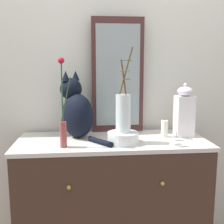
{
  "coord_description": "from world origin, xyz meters",
  "views": [
    {
      "loc": [
        -0.17,
        -1.76,
        1.39
      ],
      "look_at": [
        0.0,
        0.0,
        1.09
      ],
      "focal_mm": 45.49,
      "sensor_mm": 36.0,
      "label": 1
    }
  ],
  "objects_px": {
    "cat_sitting": "(76,110)",
    "vase_slim_green": "(63,121)",
    "mirror_leaning": "(118,76)",
    "bowl_porcelain": "(123,138)",
    "jar_lidded_porcelain": "(184,112)",
    "sideboard": "(112,205)",
    "candle_pillar": "(164,129)",
    "vase_glass_clear": "(123,111)"
  },
  "relations": [
    {
      "from": "bowl_porcelain",
      "to": "candle_pillar",
      "type": "xyz_separation_m",
      "value": [
        0.29,
        0.12,
        0.02
      ]
    },
    {
      "from": "vase_slim_green",
      "to": "jar_lidded_porcelain",
      "type": "height_order",
      "value": "vase_slim_green"
    },
    {
      "from": "jar_lidded_porcelain",
      "to": "vase_glass_clear",
      "type": "bearing_deg",
      "value": -162.21
    },
    {
      "from": "cat_sitting",
      "to": "bowl_porcelain",
      "type": "distance_m",
      "value": 0.36
    },
    {
      "from": "vase_glass_clear",
      "to": "jar_lidded_porcelain",
      "type": "bearing_deg",
      "value": 17.79
    },
    {
      "from": "bowl_porcelain",
      "to": "jar_lidded_porcelain",
      "type": "bearing_deg",
      "value": 17.84
    },
    {
      "from": "mirror_leaning",
      "to": "jar_lidded_porcelain",
      "type": "distance_m",
      "value": 0.52
    },
    {
      "from": "mirror_leaning",
      "to": "vase_slim_green",
      "type": "xyz_separation_m",
      "value": [
        -0.36,
        -0.37,
        -0.24
      ]
    },
    {
      "from": "candle_pillar",
      "to": "jar_lidded_porcelain",
      "type": "bearing_deg",
      "value": 8.89
    },
    {
      "from": "jar_lidded_porcelain",
      "to": "sideboard",
      "type": "bearing_deg",
      "value": -173.81
    },
    {
      "from": "mirror_leaning",
      "to": "vase_slim_green",
      "type": "bearing_deg",
      "value": -134.33
    },
    {
      "from": "sideboard",
      "to": "mirror_leaning",
      "type": "height_order",
      "value": "mirror_leaning"
    },
    {
      "from": "vase_slim_green",
      "to": "jar_lidded_porcelain",
      "type": "relative_size",
      "value": 1.45
    },
    {
      "from": "mirror_leaning",
      "to": "candle_pillar",
      "type": "height_order",
      "value": "mirror_leaning"
    },
    {
      "from": "sideboard",
      "to": "cat_sitting",
      "type": "height_order",
      "value": "cat_sitting"
    },
    {
      "from": "bowl_porcelain",
      "to": "vase_glass_clear",
      "type": "height_order",
      "value": "vase_glass_clear"
    },
    {
      "from": "mirror_leaning",
      "to": "bowl_porcelain",
      "type": "height_order",
      "value": "mirror_leaning"
    },
    {
      "from": "sideboard",
      "to": "vase_glass_clear",
      "type": "xyz_separation_m",
      "value": [
        0.06,
        -0.08,
        0.65
      ]
    },
    {
      "from": "vase_slim_green",
      "to": "jar_lidded_porcelain",
      "type": "xyz_separation_m",
      "value": [
        0.79,
        0.2,
        0.0
      ]
    },
    {
      "from": "sideboard",
      "to": "candle_pillar",
      "type": "distance_m",
      "value": 0.62
    },
    {
      "from": "mirror_leaning",
      "to": "bowl_porcelain",
      "type": "xyz_separation_m",
      "value": [
        -0.0,
        -0.31,
        -0.36
      ]
    },
    {
      "from": "cat_sitting",
      "to": "jar_lidded_porcelain",
      "type": "xyz_separation_m",
      "value": [
        0.72,
        -0.03,
        -0.02
      ]
    },
    {
      "from": "bowl_porcelain",
      "to": "mirror_leaning",
      "type": "bearing_deg",
      "value": 89.51
    },
    {
      "from": "bowl_porcelain",
      "to": "vase_glass_clear",
      "type": "relative_size",
      "value": 0.38
    },
    {
      "from": "jar_lidded_porcelain",
      "to": "mirror_leaning",
      "type": "bearing_deg",
      "value": 158.01
    },
    {
      "from": "bowl_porcelain",
      "to": "jar_lidded_porcelain",
      "type": "xyz_separation_m",
      "value": [
        0.43,
        0.14,
        0.13
      ]
    },
    {
      "from": "cat_sitting",
      "to": "jar_lidded_porcelain",
      "type": "distance_m",
      "value": 0.72
    },
    {
      "from": "cat_sitting",
      "to": "vase_glass_clear",
      "type": "height_order",
      "value": "vase_glass_clear"
    },
    {
      "from": "mirror_leaning",
      "to": "cat_sitting",
      "type": "bearing_deg",
      "value": -153.89
    },
    {
      "from": "mirror_leaning",
      "to": "sideboard",
      "type": "bearing_deg",
      "value": -105.42
    },
    {
      "from": "jar_lidded_porcelain",
      "to": "candle_pillar",
      "type": "distance_m",
      "value": 0.18
    },
    {
      "from": "sideboard",
      "to": "jar_lidded_porcelain",
      "type": "distance_m",
      "value": 0.79
    },
    {
      "from": "mirror_leaning",
      "to": "bowl_porcelain",
      "type": "relative_size",
      "value": 4.13
    },
    {
      "from": "cat_sitting",
      "to": "candle_pillar",
      "type": "xyz_separation_m",
      "value": [
        0.58,
        -0.05,
        -0.13
      ]
    },
    {
      "from": "cat_sitting",
      "to": "bowl_porcelain",
      "type": "relative_size",
      "value": 2.26
    },
    {
      "from": "vase_slim_green",
      "to": "bowl_porcelain",
      "type": "height_order",
      "value": "vase_slim_green"
    },
    {
      "from": "bowl_porcelain",
      "to": "vase_glass_clear",
      "type": "bearing_deg",
      "value": 45.21
    },
    {
      "from": "vase_slim_green",
      "to": "bowl_porcelain",
      "type": "bearing_deg",
      "value": 8.96
    },
    {
      "from": "cat_sitting",
      "to": "vase_glass_clear",
      "type": "distance_m",
      "value": 0.33
    },
    {
      "from": "mirror_leaning",
      "to": "vase_glass_clear",
      "type": "xyz_separation_m",
      "value": [
        -0.0,
        -0.31,
        -0.2
      ]
    },
    {
      "from": "cat_sitting",
      "to": "bowl_porcelain",
      "type": "bearing_deg",
      "value": -30.85
    },
    {
      "from": "cat_sitting",
      "to": "vase_slim_green",
      "type": "xyz_separation_m",
      "value": [
        -0.07,
        -0.23,
        -0.02
      ]
    }
  ]
}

